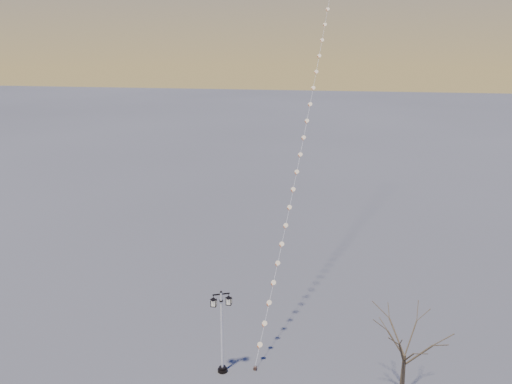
# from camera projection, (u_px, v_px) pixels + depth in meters

# --- Properties ---
(street_lamp) EXTENTS (1.07, 0.68, 4.45)m
(street_lamp) POSITION_uv_depth(u_px,v_px,m) (222.00, 328.00, 26.44)
(street_lamp) COLOR black
(street_lamp) RESTS_ON ground
(bare_tree) EXTENTS (2.52, 2.52, 4.18)m
(bare_tree) POSITION_uv_depth(u_px,v_px,m) (406.00, 343.00, 24.33)
(bare_tree) COLOR #493B27
(bare_tree) RESTS_ON ground
(kite_train) EXTENTS (4.76, 29.16, 34.90)m
(kite_train) POSITION_uv_depth(u_px,v_px,m) (322.00, 19.00, 35.69)
(kite_train) COLOR #39261D
(kite_train) RESTS_ON ground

